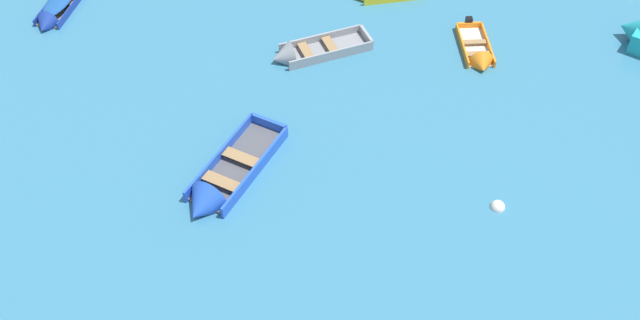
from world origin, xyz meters
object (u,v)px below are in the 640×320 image
object	(u,v)px
rowboat_blue_near_camera	(217,189)
rowboat_grey_back_row_center	(302,54)
rowboat_orange_far_left	(479,57)
rowboat_deep_blue_far_back	(55,11)
mooring_buoy_between_boats_right	(497,207)

from	to	relation	value
rowboat_blue_near_camera	rowboat_grey_back_row_center	size ratio (longest dim) A/B	1.09
rowboat_orange_far_left	rowboat_deep_blue_far_back	world-z (taller)	rowboat_deep_blue_far_back
rowboat_grey_back_row_center	rowboat_orange_far_left	world-z (taller)	rowboat_grey_back_row_center
rowboat_orange_far_left	rowboat_deep_blue_far_back	bearing A→B (deg)	156.14
rowboat_blue_near_camera	rowboat_orange_far_left	bearing A→B (deg)	21.36
rowboat_deep_blue_far_back	mooring_buoy_between_boats_right	world-z (taller)	rowboat_deep_blue_far_back
rowboat_blue_near_camera	rowboat_orange_far_left	distance (m)	11.24
rowboat_deep_blue_far_back	mooring_buoy_between_boats_right	xyz separation A→B (m)	(13.06, -13.54, -0.24)
rowboat_grey_back_row_center	rowboat_deep_blue_far_back	xyz separation A→B (m)	(-8.90, 4.98, 0.06)
rowboat_blue_near_camera	rowboat_deep_blue_far_back	bearing A→B (deg)	113.91
rowboat_blue_near_camera	rowboat_orange_far_left	size ratio (longest dim) A/B	1.42
rowboat_blue_near_camera	rowboat_grey_back_row_center	world-z (taller)	rowboat_blue_near_camera
rowboat_blue_near_camera	rowboat_deep_blue_far_back	world-z (taller)	rowboat_blue_near_camera
rowboat_orange_far_left	mooring_buoy_between_boats_right	xyz separation A→B (m)	(-2.22, -6.78, -0.14)
rowboat_grey_back_row_center	rowboat_deep_blue_far_back	size ratio (longest dim) A/B	1.21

